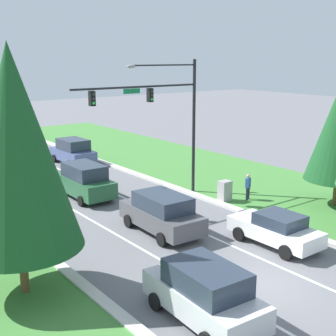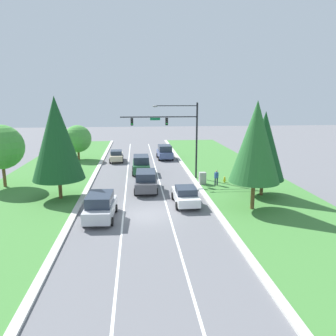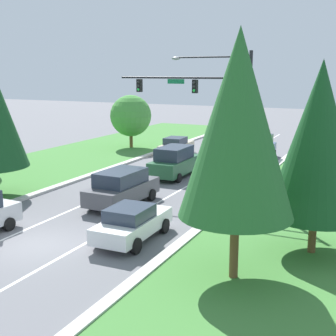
% 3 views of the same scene
% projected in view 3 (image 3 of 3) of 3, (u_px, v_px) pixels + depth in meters
% --- Properties ---
extents(ground_plane, '(160.00, 160.00, 0.00)m').
position_uv_depth(ground_plane, '(36.00, 245.00, 20.20)').
color(ground_plane, slate).
extents(curb_strip_right, '(0.50, 90.00, 0.15)m').
position_uv_depth(curb_strip_right, '(152.00, 266.00, 17.83)').
color(curb_strip_right, beige).
rests_on(curb_strip_right, ground_plane).
extents(grass_verge_right, '(10.00, 90.00, 0.08)m').
position_uv_depth(grass_verge_right, '(292.00, 295.00, 15.64)').
color(grass_verge_right, '#427F38').
rests_on(grass_verge_right, ground_plane).
extents(lane_stripe_inner_left, '(0.14, 81.00, 0.01)m').
position_uv_depth(lane_stripe_inner_left, '(5.00, 239.00, 20.96)').
color(lane_stripe_inner_left, white).
rests_on(lane_stripe_inner_left, ground_plane).
extents(lane_stripe_inner_right, '(0.14, 81.00, 0.01)m').
position_uv_depth(lane_stripe_inner_right, '(70.00, 252.00, 19.45)').
color(lane_stripe_inner_right, white).
rests_on(lane_stripe_inner_right, ground_plane).
extents(traffic_signal_mast, '(8.49, 0.41, 8.51)m').
position_uv_depth(traffic_signal_mast, '(210.00, 101.00, 27.60)').
color(traffic_signal_mast, black).
rests_on(traffic_signal_mast, ground_plane).
extents(forest_suv, '(2.20, 4.98, 2.17)m').
position_uv_depth(forest_suv, '(175.00, 162.00, 33.03)').
color(forest_suv, '#235633').
rests_on(forest_suv, ground_plane).
extents(champagne_sedan, '(2.09, 4.59, 1.64)m').
position_uv_depth(champagne_sedan, '(176.00, 146.00, 41.43)').
color(champagne_sedan, beige).
rests_on(champagne_sedan, ground_plane).
extents(slate_blue_suv, '(2.35, 4.57, 2.07)m').
position_uv_depth(slate_blue_suv, '(259.00, 147.00, 39.62)').
color(slate_blue_suv, '#475684').
rests_on(slate_blue_suv, ground_plane).
extents(graphite_suv, '(2.38, 5.03, 2.00)m').
position_uv_depth(graphite_suv, '(122.00, 187.00, 26.03)').
color(graphite_suv, '#4C4C51').
rests_on(graphite_suv, ground_plane).
extents(white_sedan, '(2.08, 4.52, 1.59)m').
position_uv_depth(white_sedan, '(132.00, 223.00, 20.65)').
color(white_sedan, white).
rests_on(white_sedan, ground_plane).
extents(utility_cabinet, '(0.70, 0.60, 1.33)m').
position_uv_depth(utility_cabinet, '(235.00, 198.00, 25.11)').
color(utility_cabinet, '#9E9E99').
rests_on(utility_cabinet, ground_plane).
extents(pedestrian, '(0.43, 0.35, 1.69)m').
position_uv_depth(pedestrian, '(257.00, 199.00, 23.92)').
color(pedestrian, '#232842').
rests_on(pedestrian, ground_plane).
extents(fire_hydrant, '(0.34, 0.20, 0.70)m').
position_uv_depth(fire_hydrant, '(283.00, 208.00, 24.48)').
color(fire_hydrant, gold).
rests_on(fire_hydrant, ground_plane).
extents(conifer_near_right_tree, '(4.04, 4.04, 8.86)m').
position_uv_depth(conifer_near_right_tree, '(238.00, 124.00, 15.81)').
color(conifer_near_right_tree, brown).
rests_on(conifer_near_right_tree, ground_plane).
extents(oak_near_left_tree, '(3.96, 3.96, 5.13)m').
position_uv_depth(oak_near_left_tree, '(131.00, 116.00, 44.89)').
color(oak_near_left_tree, brown).
rests_on(oak_near_left_tree, ground_plane).
extents(conifer_far_right_tree, '(3.89, 3.89, 7.85)m').
position_uv_depth(conifer_far_right_tree, '(319.00, 140.00, 18.30)').
color(conifer_far_right_tree, brown).
rests_on(conifer_far_right_tree, ground_plane).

